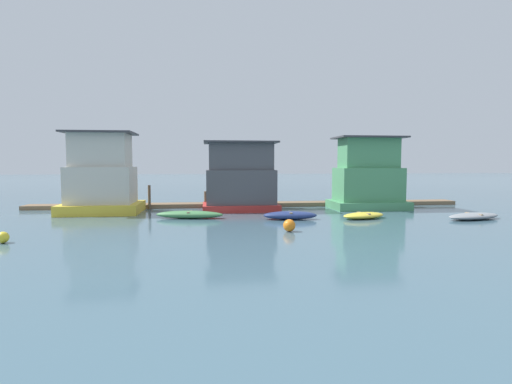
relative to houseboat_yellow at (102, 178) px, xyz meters
name	(u,v)px	position (x,y,z in m)	size (l,w,h in m)	color
ground_plane	(254,210)	(10.54, 0.27, -2.40)	(200.00, 200.00, 0.00)	#426070
dock_walkway	(250,204)	(10.54, 2.97, -2.25)	(33.80, 1.59, 0.30)	brown
houseboat_yellow	(102,178)	(0.00, 0.00, 0.00)	(5.18, 4.14, 5.51)	gold
houseboat_red	(240,179)	(9.54, 0.43, -0.09)	(5.41, 3.57, 4.95)	red
houseboat_green	(368,178)	(19.11, 0.31, -0.06)	(5.47, 3.59, 5.36)	#4C9360
dinghy_green	(190,215)	(6.06, -3.50, -2.16)	(4.30, 1.75, 0.47)	#47844C
dinghy_navy	(290,215)	(12.15, -4.70, -2.15)	(3.33, 1.43, 0.50)	navy
dinghy_yellow	(364,215)	(16.71, -4.89, -2.20)	(3.14, 2.13, 0.39)	yellow
dinghy_grey	(474,216)	(23.24, -5.99, -2.20)	(3.97, 2.28, 0.39)	gray
mooring_post_centre	(95,196)	(-0.99, 1.93, -1.35)	(0.30, 0.30, 2.11)	brown
mooring_post_far_left	(206,200)	(7.06, 1.93, -1.75)	(0.31, 0.31, 1.30)	brown
mooring_post_near_left	(149,197)	(2.88, 1.93, -1.50)	(0.20, 0.20, 1.79)	brown
buoy_orange	(289,225)	(11.22, -8.94, -2.09)	(0.62, 0.62, 0.62)	orange
buoy_yellow	(3,237)	(-1.49, -10.32, -2.15)	(0.49, 0.49, 0.49)	yellow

